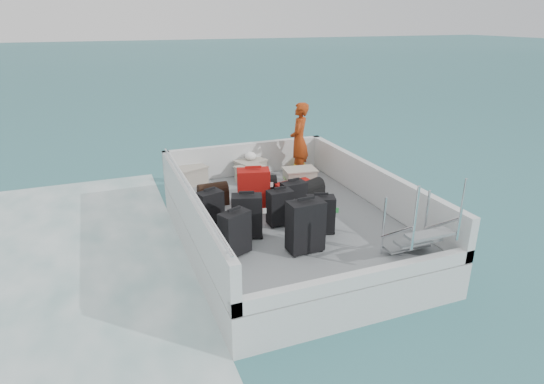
{
  "coord_description": "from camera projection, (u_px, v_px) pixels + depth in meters",
  "views": [
    {
      "loc": [
        -2.96,
        -6.77,
        3.91
      ],
      "look_at": [
        -0.22,
        0.24,
        1.0
      ],
      "focal_mm": 30.0,
      "sensor_mm": 36.0,
      "label": 1
    }
  ],
  "objects": [
    {
      "name": "ground",
      "position": [
        288.0,
        246.0,
        8.3
      ],
      "size": [
        160.0,
        160.0,
        0.0
      ],
      "primitive_type": "plane",
      "color": "#184F54",
      "rests_on": "ground"
    },
    {
      "name": "deck",
      "position": [
        289.0,
        215.0,
        8.08
      ],
      "size": [
        3.3,
        4.7,
        0.02
      ],
      "primitive_type": "cube",
      "color": "slate",
      "rests_on": "ferry_hull"
    },
    {
      "name": "crate_3",
      "position": [
        300.0,
        179.0,
        9.32
      ],
      "size": [
        0.65,
        0.49,
        0.37
      ],
      "primitive_type": "cube",
      "rotation": [
        0.0,
        0.0,
        -0.12
      ],
      "color": "#A9A193",
      "rests_on": "deck"
    },
    {
      "name": "deck_fittings",
      "position": [
        315.0,
        199.0,
        7.78
      ],
      "size": [
        3.6,
        5.0,
        0.9
      ],
      "color": "silver",
      "rests_on": "deck"
    },
    {
      "name": "crate_2",
      "position": [
        251.0,
        169.0,
        9.93
      ],
      "size": [
        0.69,
        0.58,
        0.35
      ],
      "primitive_type": "cube",
      "rotation": [
        0.0,
        0.0,
        0.36
      ],
      "color": "#A9A193",
      "rests_on": "deck"
    },
    {
      "name": "suitcase_1",
      "position": [
        247.0,
        216.0,
        7.15
      ],
      "size": [
        0.53,
        0.4,
        0.71
      ],
      "primitive_type": "cube",
      "rotation": [
        0.0,
        0.0,
        -0.31
      ],
      "color": "black",
      "rests_on": "deck"
    },
    {
      "name": "yellow_bag",
      "position": [
        300.0,
        166.0,
        10.36
      ],
      "size": [
        0.28,
        0.26,
        0.22
      ],
      "primitive_type": "ellipsoid",
      "color": "gold",
      "rests_on": "deck"
    },
    {
      "name": "crate_1",
      "position": [
        250.0,
        175.0,
        9.61
      ],
      "size": [
        0.61,
        0.48,
        0.32
      ],
      "primitive_type": "cube",
      "rotation": [
        0.0,
        0.0,
        0.23
      ],
      "color": "#A9A193",
      "rests_on": "deck"
    },
    {
      "name": "duffel_0",
      "position": [
        213.0,
        196.0,
        8.48
      ],
      "size": [
        0.55,
        0.31,
        0.32
      ],
      "primitive_type": null,
      "rotation": [
        0.0,
        0.0,
        0.03
      ],
      "color": "black",
      "rests_on": "deck"
    },
    {
      "name": "ferry_hull",
      "position": [
        288.0,
        231.0,
        8.19
      ],
      "size": [
        3.6,
        5.0,
        0.6
      ],
      "primitive_type": "cube",
      "color": "silver",
      "rests_on": "ground"
    },
    {
      "name": "white_bag",
      "position": [
        250.0,
        157.0,
        9.84
      ],
      "size": [
        0.24,
        0.24,
        0.18
      ],
      "primitive_type": "ellipsoid",
      "color": "white",
      "rests_on": "crate_2"
    },
    {
      "name": "suitcase_2",
      "position": [
        211.0,
        208.0,
        7.6
      ],
      "size": [
        0.46,
        0.36,
        0.59
      ],
      "primitive_type": "cube",
      "rotation": [
        0.0,
        0.0,
        0.31
      ],
      "color": "black",
      "rests_on": "deck"
    },
    {
      "name": "suitcase_4",
      "position": [
        280.0,
        208.0,
        7.59
      ],
      "size": [
        0.42,
        0.26,
        0.61
      ],
      "primitive_type": "cube",
      "rotation": [
        0.0,
        0.0,
        0.05
      ],
      "color": "black",
      "rests_on": "deck"
    },
    {
      "name": "suitcase_5",
      "position": [
        254.0,
        190.0,
        8.11
      ],
      "size": [
        0.63,
        0.47,
        0.78
      ],
      "primitive_type": "cube",
      "rotation": [
        0.0,
        0.0,
        -0.25
      ],
      "color": "#9B0C0B",
      "rests_on": "deck"
    },
    {
      "name": "suitcase_0",
      "position": [
        235.0,
        234.0,
        6.61
      ],
      "size": [
        0.51,
        0.41,
        0.68
      ],
      "primitive_type": "cube",
      "rotation": [
        0.0,
        0.0,
        0.42
      ],
      "color": "black",
      "rests_on": "deck"
    },
    {
      "name": "crate_0",
      "position": [
        191.0,
        176.0,
        9.49
      ],
      "size": [
        0.69,
        0.58,
        0.35
      ],
      "primitive_type": "cube",
      "rotation": [
        0.0,
        0.0,
        0.34
      ],
      "color": "#A9A193",
      "rests_on": "deck"
    },
    {
      "name": "passenger",
      "position": [
        299.0,
        140.0,
        9.76
      ],
      "size": [
        0.65,
        0.71,
        1.62
      ],
      "primitive_type": "imported",
      "rotation": [
        0.0,
        0.0,
        -2.15
      ],
      "color": "#D04413",
      "rests_on": "deck"
    },
    {
      "name": "suitcase_7",
      "position": [
        294.0,
        199.0,
        7.98
      ],
      "size": [
        0.46,
        0.3,
        0.61
      ],
      "primitive_type": "cube",
      "rotation": [
        0.0,
        0.0,
        0.12
      ],
      "color": "black",
      "rests_on": "deck"
    },
    {
      "name": "duffel_1",
      "position": [
        266.0,
        188.0,
        8.89
      ],
      "size": [
        0.47,
        0.39,
        0.32
      ],
      "primitive_type": null,
      "rotation": [
        0.0,
        0.0,
        -0.25
      ],
      "color": "black",
      "rests_on": "deck"
    },
    {
      "name": "suitcase_3",
      "position": [
        305.0,
        227.0,
        6.69
      ],
      "size": [
        0.54,
        0.33,
        0.8
      ],
      "primitive_type": "cube",
      "rotation": [
        0.0,
        0.0,
        0.04
      ],
      "color": "black",
      "rests_on": "deck"
    },
    {
      "name": "duffel_2",
      "position": [
        311.0,
        193.0,
        8.63
      ],
      "size": [
        0.59,
        0.48,
        0.32
      ],
      "primitive_type": null,
      "rotation": [
        0.0,
        0.0,
        0.43
      ],
      "color": "black",
      "rests_on": "deck"
    },
    {
      "name": "suitcase_8",
      "position": [
        296.0,
        191.0,
        8.78
      ],
      "size": [
        0.8,
        0.58,
        0.29
      ],
      "primitive_type": "cube",
      "rotation": [
        0.0,
        0.0,
        1.71
      ],
      "color": "#9B0C0B",
      "rests_on": "deck"
    },
    {
      "name": "suitcase_6",
      "position": [
        320.0,
        215.0,
        7.31
      ],
      "size": [
        0.51,
        0.39,
        0.62
      ],
      "primitive_type": "cube",
      "rotation": [
        0.0,
        0.0,
        -0.33
      ],
      "color": "black",
      "rests_on": "deck"
    }
  ]
}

